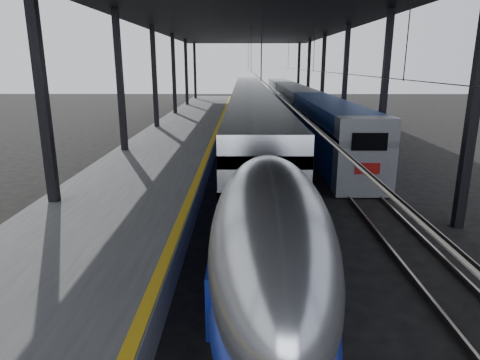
{
  "coord_description": "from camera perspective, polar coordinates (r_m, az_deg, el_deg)",
  "views": [
    {
      "loc": [
        1.37,
        -10.43,
        6.04
      ],
      "look_at": [
        1.26,
        4.39,
        2.0
      ],
      "focal_mm": 32.0,
      "sensor_mm": 36.0,
      "label": 1
    }
  ],
  "objects": [
    {
      "name": "rails",
      "position": [
        31.17,
        6.18,
        4.13
      ],
      "size": [
        6.52,
        80.0,
        0.16
      ],
      "color": "slate",
      "rests_on": "ground"
    },
    {
      "name": "platform",
      "position": [
        31.31,
        -8.58,
        4.88
      ],
      "size": [
        6.0,
        80.0,
        1.0
      ],
      "primitive_type": "cube",
      "color": "#4C4C4F",
      "rests_on": "ground"
    },
    {
      "name": "yellow_strip",
      "position": [
        30.91,
        -3.45,
        5.84
      ],
      "size": [
        0.3,
        80.0,
        0.01
      ],
      "primitive_type": "cube",
      "color": "gold",
      "rests_on": "platform"
    },
    {
      "name": "canopy",
      "position": [
        30.59,
        1.5,
        21.0
      ],
      "size": [
        18.0,
        75.0,
        9.47
      ],
      "color": "black",
      "rests_on": "ground"
    },
    {
      "name": "tgv_train",
      "position": [
        36.65,
        1.41,
        8.78
      ],
      "size": [
        2.86,
        65.2,
        4.1
      ],
      "color": "#ACAEB3",
      "rests_on": "ground"
    },
    {
      "name": "ground",
      "position": [
        12.13,
        -6.34,
        -14.71
      ],
      "size": [
        160.0,
        160.0,
        0.0
      ],
      "primitive_type": "plane",
      "color": "black",
      "rests_on": "ground"
    },
    {
      "name": "second_train",
      "position": [
        46.64,
        7.46,
        9.99
      ],
      "size": [
        2.69,
        56.05,
        3.7
      ],
      "color": "navy",
      "rests_on": "ground"
    }
  ]
}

